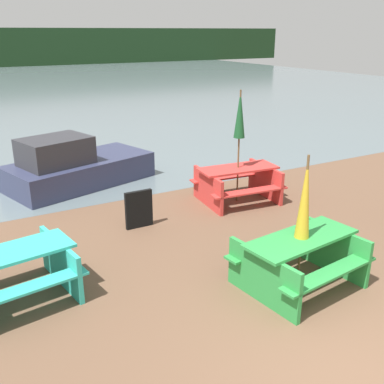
% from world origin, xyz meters
% --- Properties ---
extents(picnic_table_green, '(1.94, 1.58, 0.80)m').
position_xyz_m(picnic_table_green, '(0.73, 2.02, 0.48)').
color(picnic_table_green, green).
rests_on(picnic_table_green, ground_plane).
extents(picnic_table_teal, '(1.76, 1.60, 0.77)m').
position_xyz_m(picnic_table_teal, '(-3.02, 3.68, 0.46)').
color(picnic_table_teal, '#33B7A8').
rests_on(picnic_table_teal, ground_plane).
extents(picnic_table_red, '(1.88, 1.55, 0.79)m').
position_xyz_m(picnic_table_red, '(1.99, 5.44, 0.47)').
color(picnic_table_red, red).
rests_on(picnic_table_red, ground_plane).
extents(umbrella_gold, '(0.22, 0.22, 2.04)m').
position_xyz_m(umbrella_gold, '(0.73, 2.02, 1.38)').
color(umbrella_gold, brown).
rests_on(umbrella_gold, ground_plane).
extents(umbrella_darkgreen, '(0.24, 0.24, 2.49)m').
position_xyz_m(umbrella_darkgreen, '(1.99, 5.44, 1.94)').
color(umbrella_darkgreen, brown).
rests_on(umbrella_darkgreen, ground_plane).
extents(boat, '(3.83, 2.57, 1.28)m').
position_xyz_m(boat, '(-0.90, 8.34, 0.47)').
color(boat, '#333856').
rests_on(boat, water).
extents(signboard, '(0.55, 0.08, 0.75)m').
position_xyz_m(signboard, '(-0.52, 5.18, 0.38)').
color(signboard, black).
rests_on(signboard, ground_plane).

